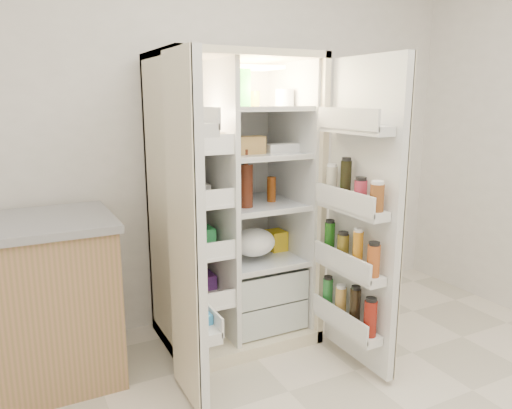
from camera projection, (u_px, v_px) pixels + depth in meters
name	position (u px, v px, depth m)	size (l,w,h in m)	color
wall_back	(207.00, 127.00, 3.27)	(4.00, 0.02, 2.70)	white
refrigerator	(233.00, 224.00, 3.11)	(0.92, 0.70, 1.80)	beige
freezer_door	(187.00, 236.00, 2.33)	(0.15, 0.40, 1.72)	silver
fridge_door	(361.00, 222.00, 2.69)	(0.17, 0.58, 1.72)	silver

